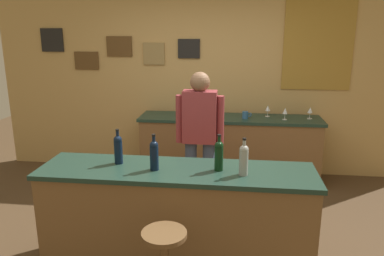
% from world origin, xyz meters
% --- Properties ---
extents(ground_plane, '(10.00, 10.00, 0.00)m').
position_xyz_m(ground_plane, '(0.00, 0.00, 0.00)').
color(ground_plane, '#4C3823').
extents(back_wall, '(6.00, 0.09, 2.80)m').
position_xyz_m(back_wall, '(0.02, 2.03, 1.41)').
color(back_wall, tan).
rests_on(back_wall, ground_plane).
extents(bar_counter, '(2.31, 0.60, 0.92)m').
position_xyz_m(bar_counter, '(0.00, -0.40, 0.46)').
color(bar_counter, brown).
rests_on(bar_counter, ground_plane).
extents(side_counter, '(2.44, 0.56, 0.90)m').
position_xyz_m(side_counter, '(0.40, 1.65, 0.45)').
color(side_counter, brown).
rests_on(side_counter, ground_plane).
extents(bartender, '(0.52, 0.21, 1.62)m').
position_xyz_m(bartender, '(0.10, 0.59, 0.94)').
color(bartender, '#384766').
rests_on(bartender, ground_plane).
extents(wine_bottle_a, '(0.07, 0.07, 0.31)m').
position_xyz_m(wine_bottle_a, '(-0.52, -0.33, 1.06)').
color(wine_bottle_a, black).
rests_on(wine_bottle_a, bar_counter).
extents(wine_bottle_b, '(0.07, 0.07, 0.31)m').
position_xyz_m(wine_bottle_b, '(-0.18, -0.44, 1.06)').
color(wine_bottle_b, black).
rests_on(wine_bottle_b, bar_counter).
extents(wine_bottle_c, '(0.07, 0.07, 0.31)m').
position_xyz_m(wine_bottle_c, '(0.35, -0.39, 1.06)').
color(wine_bottle_c, black).
rests_on(wine_bottle_c, bar_counter).
extents(wine_bottle_d, '(0.07, 0.07, 0.31)m').
position_xyz_m(wine_bottle_d, '(0.55, -0.47, 1.06)').
color(wine_bottle_d, '#999E99').
rests_on(wine_bottle_d, bar_counter).
extents(wine_glass_a, '(0.07, 0.07, 0.16)m').
position_xyz_m(wine_glass_a, '(0.91, 1.75, 1.01)').
color(wine_glass_a, silver).
rests_on(wine_glass_a, side_counter).
extents(wine_glass_b, '(0.07, 0.07, 0.16)m').
position_xyz_m(wine_glass_b, '(1.12, 1.59, 1.01)').
color(wine_glass_b, silver).
rests_on(wine_glass_b, side_counter).
extents(wine_glass_c, '(0.07, 0.07, 0.16)m').
position_xyz_m(wine_glass_c, '(1.45, 1.68, 1.01)').
color(wine_glass_c, silver).
rests_on(wine_glass_c, side_counter).
extents(coffee_mug, '(0.13, 0.08, 0.09)m').
position_xyz_m(coffee_mug, '(0.61, 1.59, 0.95)').
color(coffee_mug, '#336699').
rests_on(coffee_mug, side_counter).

